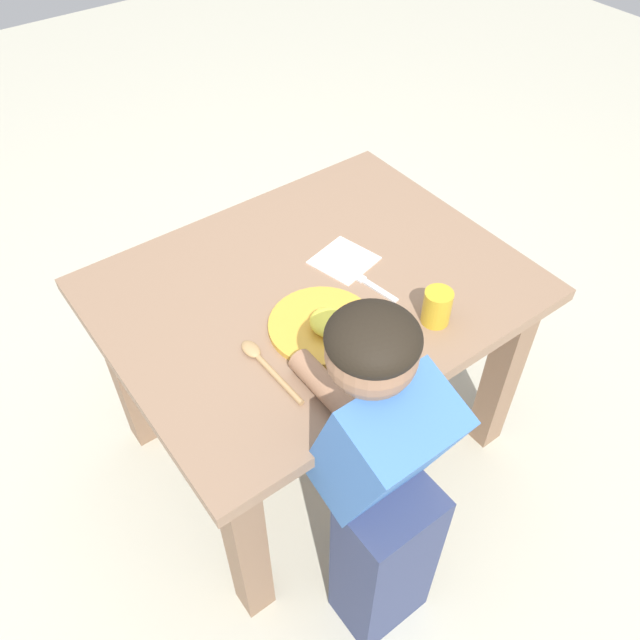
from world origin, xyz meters
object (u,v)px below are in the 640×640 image
spoon (263,362)px  person (381,490)px  plate (324,325)px  drinking_cup (437,307)px  fork (371,285)px

spoon → person: size_ratio=0.22×
plate → person: (-0.11, -0.36, -0.14)m
plate → spoon: size_ratio=1.14×
plate → drinking_cup: drinking_cup is taller
fork → person: size_ratio=0.18×
plate → person: bearing=-107.8°
person → drinking_cup: bearing=32.5°
spoon → person: 0.38m
spoon → person: person is taller
plate → drinking_cup: 0.27m
spoon → person: (0.06, -0.35, -0.13)m
fork → plate: bearing=96.0°
spoon → drinking_cup: 0.43m
drinking_cup → person: size_ratio=0.09×
drinking_cup → spoon: bearing=162.4°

